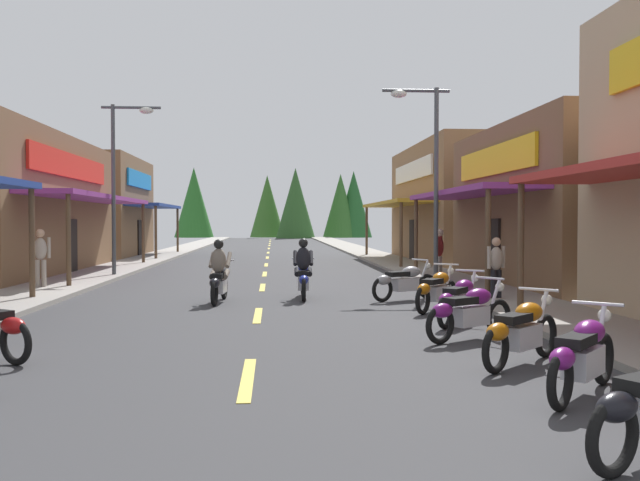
{
  "coord_description": "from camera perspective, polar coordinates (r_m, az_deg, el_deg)",
  "views": [
    {
      "loc": [
        0.33,
        0.21,
        2.0
      ],
      "look_at": [
        2.48,
        31.51,
        1.14
      ],
      "focal_mm": 38.31,
      "sensor_mm": 36.0,
      "label": 1
    }
  ],
  "objects": [
    {
      "name": "rider_cruising_lead",
      "position": [
        16.99,
        -8.43,
        -2.97
      ],
      "size": [
        0.61,
        2.14,
        1.57
      ],
      "rotation": [
        0.0,
        0.0,
        1.49
      ],
      "color": "black",
      "rests_on": "ground"
    },
    {
      "name": "storefront_right_middle",
      "position": [
        23.28,
        21.77,
        2.73
      ],
      "size": [
        8.15,
        10.0,
        5.02
      ],
      "color": "brown",
      "rests_on": "ground"
    },
    {
      "name": "pedestrian_browsing",
      "position": [
        22.06,
        9.95,
        -0.95
      ],
      "size": [
        0.39,
        0.52,
        1.78
      ],
      "rotation": [
        0.0,
        0.0,
        5.84
      ],
      "color": "#B2A599",
      "rests_on": "ground"
    },
    {
      "name": "storefront_right_far",
      "position": [
        35.1,
        13.1,
        3.0
      ],
      "size": [
        8.5,
        12.19,
        5.79
      ],
      "color": "olive",
      "rests_on": "ground"
    },
    {
      "name": "streetlamp_right",
      "position": [
        21.4,
        8.86,
        6.9
      ],
      "size": [
        2.08,
        0.3,
        6.12
      ],
      "color": "#474C51",
      "rests_on": "ground"
    },
    {
      "name": "motorcycle_parked_right_2",
      "position": [
        9.94,
        16.45,
        -7.22
      ],
      "size": [
        1.63,
        1.54,
        1.04
      ],
      "rotation": [
        0.0,
        0.0,
        0.76
      ],
      "color": "black",
      "rests_on": "ground"
    },
    {
      "name": "pedestrian_waiting",
      "position": [
        21.31,
        -22.32,
        -1.1
      ],
      "size": [
        0.57,
        0.29,
        1.79
      ],
      "rotation": [
        0.0,
        0.0,
        1.65
      ],
      "color": "#B2A599",
      "rests_on": "ground"
    },
    {
      "name": "sidewalk_right",
      "position": [
        35.3,
        5.52,
        -1.58
      ],
      "size": [
        2.33,
        99.96,
        0.12
      ],
      "primitive_type": "cube",
      "color": "gray",
      "rests_on": "ground"
    },
    {
      "name": "motorcycle_parked_right_6",
      "position": [
        17.48,
        7.06,
        -3.39
      ],
      "size": [
        1.9,
        1.17,
        1.04
      ],
      "rotation": [
        0.0,
        0.0,
        0.53
      ],
      "color": "black",
      "rests_on": "ground"
    },
    {
      "name": "pedestrian_by_shop",
      "position": [
        17.33,
        14.5,
        -2.01
      ],
      "size": [
        0.52,
        0.39,
        1.61
      ],
      "rotation": [
        0.0,
        0.0,
        2.03
      ],
      "color": "black",
      "rests_on": "ground"
    },
    {
      "name": "ground",
      "position": [
        34.83,
        -4.46,
        -1.8
      ],
      "size": [
        9.9,
        99.96,
        0.1
      ],
      "primitive_type": "cube",
      "color": "#38383A"
    },
    {
      "name": "sidewalk_left",
      "position": [
        35.42,
        -14.41,
        -1.62
      ],
      "size": [
        2.33,
        99.96,
        0.12
      ],
      "primitive_type": "cube",
      "color": "#9E9991",
      "rests_on": "ground"
    },
    {
      "name": "motorcycle_parked_right_3",
      "position": [
        11.85,
        12.37,
        -5.77
      ],
      "size": [
        1.84,
        1.27,
        1.04
      ],
      "rotation": [
        0.0,
        0.0,
        0.59
      ],
      "color": "black",
      "rests_on": "ground"
    },
    {
      "name": "motorcycle_parked_right_5",
      "position": [
        15.49,
        9.71,
        -4.04
      ],
      "size": [
        1.38,
        1.76,
        1.04
      ],
      "rotation": [
        0.0,
        0.0,
        0.92
      ],
      "color": "black",
      "rests_on": "ground"
    },
    {
      "name": "treeline_backdrop",
      "position": [
        87.44,
        -2.84,
        3.05
      ],
      "size": [
        25.5,
        9.91,
        9.02
      ],
      "color": "#2C5D23",
      "rests_on": "ground"
    },
    {
      "name": "rider_cruising_trailing",
      "position": [
        17.67,
        -1.41,
        -2.78
      ],
      "size": [
        0.6,
        2.14,
        1.57
      ],
      "rotation": [
        0.0,
        0.0,
        1.54
      ],
      "color": "black",
      "rests_on": "ground"
    },
    {
      "name": "centerline_dashes",
      "position": [
        38.53,
        -4.41,
        -1.4
      ],
      "size": [
        0.16,
        75.69,
        0.01
      ],
      "color": "#E0C64C",
      "rests_on": "ground"
    },
    {
      "name": "motorcycle_parked_right_1",
      "position": [
        8.38,
        21.09,
        -8.89
      ],
      "size": [
        1.52,
        1.64,
        1.04
      ],
      "rotation": [
        0.0,
        0.0,
        0.83
      ],
      "color": "black",
      "rests_on": "ground"
    },
    {
      "name": "streetlamp_left",
      "position": [
        25.43,
        -16.19,
        6.06
      ],
      "size": [
        2.08,
        0.3,
        6.16
      ],
      "color": "#474C51",
      "rests_on": "ground"
    },
    {
      "name": "motorcycle_parked_right_4",
      "position": [
        13.57,
        11.59,
        -4.84
      ],
      "size": [
        1.37,
        1.76,
        1.04
      ],
      "rotation": [
        0.0,
        0.0,
        0.92
      ],
      "color": "black",
      "rests_on": "ground"
    },
    {
      "name": "storefront_left_far",
      "position": [
        41.11,
        -20.44,
        2.6
      ],
      "size": [
        9.99,
        9.33,
        5.61
      ],
      "color": "brown",
      "rests_on": "ground"
    }
  ]
}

